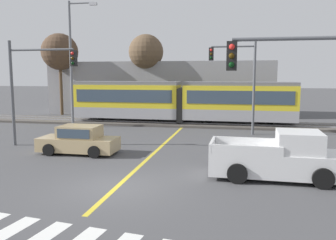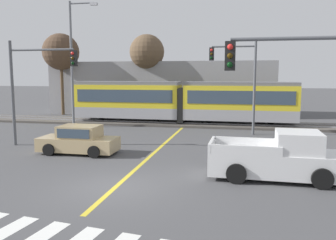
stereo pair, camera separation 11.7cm
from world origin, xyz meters
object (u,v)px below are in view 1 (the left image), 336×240
Objects in this scene: traffic_light_mid_left at (33,77)px; bare_tree_west at (146,52)px; sedan_crossing at (79,141)px; traffic_light_far_right at (239,74)px; traffic_light_near_right at (305,89)px; street_lamp_west at (73,57)px; pickup_truck at (281,159)px; bare_tree_far_west at (60,52)px; light_rail_tram at (182,100)px.

traffic_light_mid_left is 16.68m from bare_tree_west.
sedan_crossing is at bearing -21.42° from traffic_light_mid_left.
traffic_light_mid_left is at bearing -149.96° from traffic_light_far_right.
sedan_crossing is at bearing -135.93° from traffic_light_far_right.
traffic_light_far_right is 14.29m from traffic_light_near_right.
bare_tree_west is at bearing 67.75° from street_lamp_west.
traffic_light_near_right is at bearing -85.82° from pickup_truck.
bare_tree_far_west is 8.95m from bare_tree_west.
traffic_light_far_right is at bearing 98.12° from traffic_light_near_right.
light_rail_tram is at bearing 113.70° from pickup_truck.
bare_tree_west is at bearing 129.26° from light_rail_tram.
traffic_light_near_right is 21.17m from street_lamp_west.
bare_tree_west is at bearing 81.63° from traffic_light_mid_left.
bare_tree_west reaches higher than light_rail_tram.
light_rail_tram is 2.99× the size of traffic_light_mid_left.
bare_tree_west is (-9.29, 9.58, 2.14)m from traffic_light_far_right.
bare_tree_west is (-4.58, 5.61, 4.36)m from light_rail_tram.
street_lamp_west is 9.53m from bare_tree_west.
light_rail_tram is at bearing 56.93° from traffic_light_mid_left.
light_rail_tram is 12.96m from traffic_light_mid_left.
bare_tree_far_west is (-9.84, 16.64, 5.77)m from sedan_crossing.
bare_tree_west reaches higher than sedan_crossing.
traffic_light_far_right is 0.78× the size of bare_tree_far_west.
traffic_light_mid_left is at bearing 158.58° from sedan_crossing.
pickup_truck is at bearing -66.30° from light_rail_tram.
traffic_light_far_right reaches higher than pickup_truck.
pickup_truck is 23.84m from bare_tree_west.
light_rail_tram is at bearing 110.37° from traffic_light_near_right.
bare_tree_far_west is 1.02× the size of bare_tree_west.
street_lamp_west is at bearing -112.25° from bare_tree_west.
traffic_light_near_right reaches higher than pickup_truck.
sedan_crossing is (-3.64, -12.05, -1.35)m from light_rail_tram.
street_lamp_west is (-1.19, 7.56, 1.49)m from traffic_light_mid_left.
light_rail_tram is 12.66m from sedan_crossing.
traffic_light_mid_left is (-13.47, 4.03, 3.22)m from pickup_truck.
light_rail_tram is at bearing 139.89° from traffic_light_far_right.
traffic_light_mid_left reaches higher than sedan_crossing.
sedan_crossing is 12.15m from traffic_light_far_right.
traffic_light_mid_left is 15.58m from traffic_light_near_right.
bare_tree_far_west reaches higher than light_rail_tram.
traffic_light_far_right reaches higher than sedan_crossing.
traffic_light_mid_left is at bearing 163.34° from pickup_truck.
sedan_crossing is 0.65× the size of traffic_light_far_right.
pickup_truck is at bearing -16.66° from traffic_light_mid_left.
traffic_light_near_right is at bearing -69.63° from light_rail_tram.
traffic_light_far_right is 13.52m from bare_tree_west.
traffic_light_near_right reaches higher than sedan_crossing.
traffic_light_mid_left is at bearing -123.07° from light_rail_tram.
traffic_light_near_right is at bearing -28.28° from traffic_light_mid_left.
traffic_light_mid_left is 16.81m from bare_tree_far_west.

